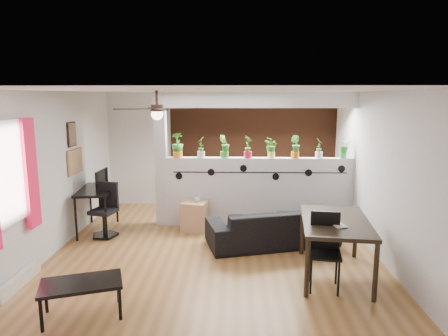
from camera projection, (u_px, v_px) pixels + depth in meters
room_shell at (214, 175)px, 6.22m from camera, size 6.30×7.10×2.90m
partition_wall at (259, 192)px, 7.79m from camera, size 3.60×0.18×1.35m
ceiling_header at (260, 100)px, 7.47m from camera, size 3.60×0.18×0.30m
pier_column at (161, 160)px, 7.73m from camera, size 0.22×0.20×2.60m
brick_panel at (256, 150)px, 9.12m from camera, size 3.90×0.05×2.60m
vine_decal at (260, 172)px, 7.62m from camera, size 3.31×0.01×0.30m
window_assembly at (8, 177)px, 5.09m from camera, size 0.09×1.30×1.55m
baseboard_heater at (20, 280)px, 5.34m from camera, size 0.08×1.00×0.18m
corkboard at (75, 162)px, 7.23m from camera, size 0.03×0.60×0.45m
framed_art at (72, 134)px, 7.09m from camera, size 0.03×0.34×0.44m
ceiling_fan at (157, 110)px, 5.77m from camera, size 1.19×1.19×0.43m
potted_plant_0 at (178, 144)px, 7.67m from camera, size 0.31×0.28×0.48m
potted_plant_1 at (201, 146)px, 7.66m from camera, size 0.18×0.22×0.41m
potted_plant_2 at (224, 146)px, 7.65m from camera, size 0.27×0.24×0.44m
potted_plant_3 at (248, 146)px, 7.63m from camera, size 0.27×0.28×0.44m
potted_plant_4 at (272, 147)px, 7.62m from camera, size 0.24×0.25×0.40m
potted_plant_5 at (295, 146)px, 7.60m from camera, size 0.28×0.28×0.43m
potted_plant_6 at (319, 147)px, 7.59m from camera, size 0.17×0.21×0.39m
potted_plant_7 at (343, 148)px, 7.58m from camera, size 0.23×0.24×0.38m
sofa at (272, 227)px, 6.84m from camera, size 2.23×1.34×0.61m
cube_shelf at (195, 216)px, 7.56m from camera, size 0.53×0.49×0.55m
cup at (197, 200)px, 7.50m from camera, size 0.13×0.13×0.09m
computer_desk at (97, 193)px, 7.44m from camera, size 0.72×1.20×0.82m
monitor at (99, 182)px, 7.56m from camera, size 0.32×0.07×0.18m
office_chair at (105, 213)px, 7.22m from camera, size 0.50×0.50×0.97m
dining_table at (335, 226)px, 5.58m from camera, size 1.07×1.59×0.82m
book at (334, 226)px, 5.28m from camera, size 0.20×0.24×0.02m
folding_chair at (325, 243)px, 5.28m from camera, size 0.47×0.47×1.01m
coffee_table at (81, 286)px, 4.58m from camera, size 1.02×0.77×0.42m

